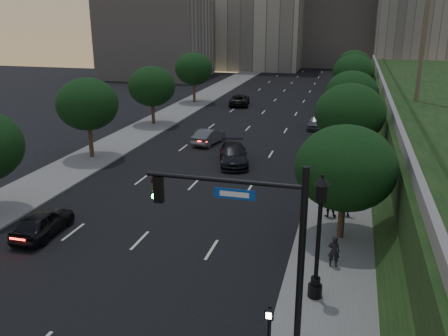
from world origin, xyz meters
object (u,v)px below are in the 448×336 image
(sedan_near_right, at_px, (233,155))
(sedan_near_left, at_px, (43,223))
(sedan_mid_left, at_px, (209,136))
(sedan_far_right, at_px, (317,122))
(pedestrian_c, at_px, (347,204))
(street_lamp, at_px, (318,243))
(traffic_signal_mast, at_px, (269,257))
(sedan_far_left, at_px, (240,100))
(pedestrian_a, at_px, (334,251))
(pedestrian_b, at_px, (330,202))

(sedan_near_right, bearing_deg, sedan_near_left, -131.13)
(sedan_mid_left, bearing_deg, sedan_near_left, 91.74)
(sedan_far_right, relative_size, pedestrian_c, 2.72)
(sedan_near_left, xyz_separation_m, sedan_far_right, (12.36, 29.65, -0.02))
(street_lamp, distance_m, sedan_far_right, 32.19)
(traffic_signal_mast, bearing_deg, sedan_near_left, 155.99)
(sedan_far_left, relative_size, sedan_far_right, 1.26)
(pedestrian_a, xyz_separation_m, pedestrian_c, (0.47, 6.18, -0.01))
(pedestrian_c, bearing_deg, sedan_mid_left, -34.47)
(traffic_signal_mast, xyz_separation_m, sedan_mid_left, (-10.19, 26.69, -2.95))
(sedan_near_left, xyz_separation_m, sedan_mid_left, (3.18, 20.74, -0.01))
(sedan_far_left, distance_m, pedestrian_c, 36.86)
(street_lamp, distance_m, sedan_mid_left, 25.96)
(sedan_near_left, xyz_separation_m, pedestrian_b, (14.91, 6.29, 0.31))
(sedan_far_right, height_order, pedestrian_b, pedestrian_b)
(street_lamp, distance_m, sedan_far_left, 44.96)
(street_lamp, distance_m, pedestrian_c, 9.21)
(street_lamp, bearing_deg, pedestrian_b, 89.36)
(sedan_near_left, xyz_separation_m, pedestrian_a, (15.44, 0.41, 0.19))
(sedan_far_right, xyz_separation_m, pedestrian_c, (3.55, -23.06, 0.21))
(sedan_near_right, bearing_deg, sedan_far_left, 85.47)
(sedan_mid_left, xyz_separation_m, pedestrian_a, (12.26, -20.32, 0.20))
(sedan_mid_left, bearing_deg, sedan_near_right, 134.32)
(street_lamp, bearing_deg, pedestrian_a, 77.46)
(sedan_far_left, distance_m, pedestrian_b, 36.76)
(sedan_near_right, xyz_separation_m, pedestrian_c, (9.01, -8.61, 0.14))
(sedan_mid_left, distance_m, pedestrian_c, 19.03)
(sedan_near_left, height_order, pedestrian_b, pedestrian_b)
(sedan_far_right, relative_size, pedestrian_a, 2.70)
(sedan_far_left, bearing_deg, pedestrian_b, 102.66)
(sedan_near_left, xyz_separation_m, sedan_near_right, (6.90, 15.20, 0.05))
(sedan_near_right, bearing_deg, sedan_mid_left, 107.13)
(street_lamp, height_order, pedestrian_a, street_lamp)
(sedan_far_right, distance_m, pedestrian_b, 23.50)
(pedestrian_a, bearing_deg, sedan_far_right, -78.80)
(sedan_mid_left, bearing_deg, street_lamp, 127.17)
(sedan_near_left, height_order, pedestrian_c, pedestrian_c)
(street_lamp, xyz_separation_m, sedan_far_left, (-13.39, 42.88, -1.90))
(traffic_signal_mast, relative_size, sedan_near_left, 1.63)
(sedan_near_left, relative_size, pedestrian_a, 2.78)
(pedestrian_a, bearing_deg, traffic_signal_mast, 77.22)
(sedan_near_left, xyz_separation_m, pedestrian_c, (15.91, 6.59, 0.19))
(street_lamp, bearing_deg, sedan_far_right, 94.39)
(sedan_mid_left, relative_size, pedestrian_a, 2.83)
(pedestrian_b, xyz_separation_m, pedestrian_c, (1.00, 0.30, -0.13))
(traffic_signal_mast, xyz_separation_m, pedestrian_b, (1.54, 12.25, -2.63))
(sedan_far_left, bearing_deg, pedestrian_c, 104.27)
(street_lamp, xyz_separation_m, pedestrian_a, (0.62, 2.80, -1.71))
(traffic_signal_mast, xyz_separation_m, sedan_near_right, (-6.48, 21.16, -2.89))
(sedan_far_right, bearing_deg, sedan_mid_left, -132.56)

